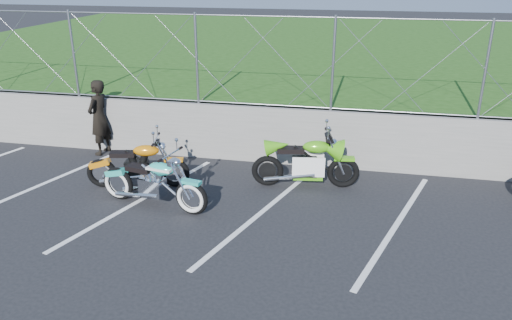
% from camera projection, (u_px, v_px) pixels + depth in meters
% --- Properties ---
extents(ground, '(90.00, 90.00, 0.00)m').
position_uv_depth(ground, '(251.00, 238.00, 8.31)').
color(ground, black).
rests_on(ground, ground).
extents(retaining_wall, '(30.00, 0.22, 1.30)m').
position_uv_depth(retaining_wall, '(284.00, 136.00, 11.25)').
color(retaining_wall, slate).
rests_on(retaining_wall, ground).
extents(grass_field, '(30.00, 20.00, 1.30)m').
position_uv_depth(grass_field, '(322.00, 59.00, 20.36)').
color(grass_field, '#1E4512').
rests_on(grass_field, ground).
extents(chain_link_fence, '(28.00, 0.03, 2.00)m').
position_uv_depth(chain_link_fence, '(286.00, 63.00, 10.65)').
color(chain_link_fence, gray).
rests_on(chain_link_fence, retaining_wall).
extents(parking_lines, '(18.29, 4.31, 0.01)m').
position_uv_depth(parking_lines, '(328.00, 218.00, 8.99)').
color(parking_lines, silver).
rests_on(parking_lines, ground).
extents(cruiser_turquoise, '(2.25, 0.71, 1.13)m').
position_uv_depth(cruiser_turquoise, '(155.00, 184.00, 9.24)').
color(cruiser_turquoise, black).
rests_on(cruiser_turquoise, ground).
extents(naked_orange, '(2.06, 0.72, 1.04)m').
position_uv_depth(naked_orange, '(139.00, 166.00, 10.08)').
color(naked_orange, black).
rests_on(naked_orange, ground).
extents(sportbike_green, '(2.18, 0.78, 1.13)m').
position_uv_depth(sportbike_green, '(307.00, 164.00, 10.08)').
color(sportbike_green, black).
rests_on(sportbike_green, ground).
extents(person_standing, '(0.51, 0.70, 1.79)m').
position_uv_depth(person_standing, '(99.00, 118.00, 11.73)').
color(person_standing, black).
rests_on(person_standing, ground).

